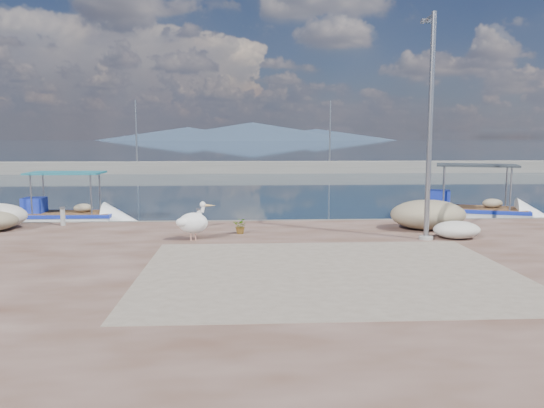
{
  "coord_description": "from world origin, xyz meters",
  "views": [
    {
      "loc": [
        -1.03,
        -15.37,
        3.73
      ],
      "look_at": [
        0.0,
        3.8,
        1.3
      ],
      "focal_mm": 35.0,
      "sensor_mm": 36.0,
      "label": 1
    }
  ],
  "objects_px": {
    "boat_right": "(473,215)",
    "lamp_post": "(429,135)",
    "boat_left": "(67,220)",
    "bollard_near": "(200,217)",
    "pelican": "(194,222)"
  },
  "relations": [
    {
      "from": "boat_right",
      "to": "boat_left",
      "type": "bearing_deg",
      "value": -158.84
    },
    {
      "from": "boat_left",
      "to": "pelican",
      "type": "height_order",
      "value": "boat_left"
    },
    {
      "from": "lamp_post",
      "to": "bollard_near",
      "type": "bearing_deg",
      "value": 160.51
    },
    {
      "from": "pelican",
      "to": "lamp_post",
      "type": "xyz_separation_m",
      "value": [
        7.36,
        -0.21,
        2.73
      ]
    },
    {
      "from": "lamp_post",
      "to": "bollard_near",
      "type": "xyz_separation_m",
      "value": [
        -7.37,
        2.61,
        -2.93
      ]
    },
    {
      "from": "pelican",
      "to": "lamp_post",
      "type": "relative_size",
      "value": 0.18
    },
    {
      "from": "boat_left",
      "to": "lamp_post",
      "type": "height_order",
      "value": "lamp_post"
    },
    {
      "from": "pelican",
      "to": "boat_left",
      "type": "bearing_deg",
      "value": 109.95
    },
    {
      "from": "boat_right",
      "to": "lamp_post",
      "type": "distance_m",
      "value": 8.81
    },
    {
      "from": "boat_right",
      "to": "lamp_post",
      "type": "height_order",
      "value": "lamp_post"
    },
    {
      "from": "bollard_near",
      "to": "boat_right",
      "type": "bearing_deg",
      "value": 19.01
    },
    {
      "from": "boat_left",
      "to": "pelican",
      "type": "bearing_deg",
      "value": -46.27
    },
    {
      "from": "boat_left",
      "to": "boat_right",
      "type": "relative_size",
      "value": 0.85
    },
    {
      "from": "bollard_near",
      "to": "lamp_post",
      "type": "bearing_deg",
      "value": -19.49
    },
    {
      "from": "boat_right",
      "to": "bollard_near",
      "type": "bearing_deg",
      "value": -140.59
    }
  ]
}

